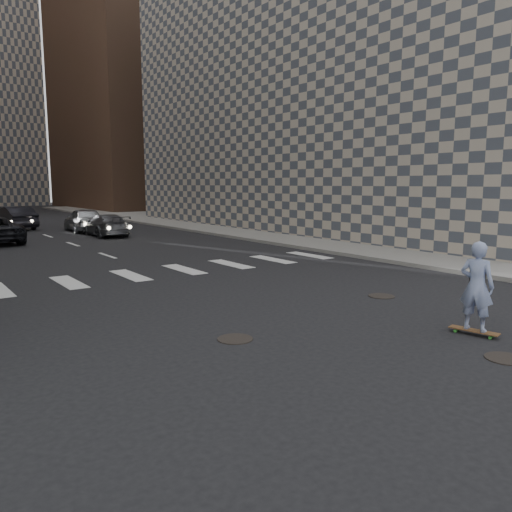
{
  "coord_description": "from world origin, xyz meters",
  "views": [
    {
      "loc": [
        -7.23,
        -6.67,
        3.02
      ],
      "look_at": [
        -0.23,
        2.94,
        1.3
      ],
      "focal_mm": 35.0,
      "sensor_mm": 36.0,
      "label": 1
    }
  ],
  "objects_px": {
    "traffic_car_b": "(106,225)",
    "traffic_car_d": "(84,220)",
    "traffic_car_e": "(15,218)",
    "skateboarder": "(477,286)"
  },
  "relations": [
    {
      "from": "traffic_car_e",
      "to": "skateboarder",
      "type": "bearing_deg",
      "value": 88.08
    },
    {
      "from": "traffic_car_b",
      "to": "traffic_car_e",
      "type": "bearing_deg",
      "value": -63.97
    },
    {
      "from": "traffic_car_d",
      "to": "skateboarder",
      "type": "bearing_deg",
      "value": 92.25
    },
    {
      "from": "traffic_car_b",
      "to": "traffic_car_e",
      "type": "xyz_separation_m",
      "value": [
        -3.44,
        7.85,
        0.13
      ]
    },
    {
      "from": "traffic_car_d",
      "to": "traffic_car_e",
      "type": "height_order",
      "value": "traffic_car_e"
    },
    {
      "from": "traffic_car_e",
      "to": "traffic_car_d",
      "type": "bearing_deg",
      "value": 119.49
    },
    {
      "from": "traffic_car_b",
      "to": "traffic_car_d",
      "type": "xyz_separation_m",
      "value": [
        -0.18,
        3.44,
        0.12
      ]
    },
    {
      "from": "skateboarder",
      "to": "traffic_car_e",
      "type": "distance_m",
      "value": 31.36
    },
    {
      "from": "skateboarder",
      "to": "traffic_car_b",
      "type": "xyz_separation_m",
      "value": [
        0.71,
        23.39,
        -0.36
      ]
    },
    {
      "from": "skateboarder",
      "to": "traffic_car_e",
      "type": "xyz_separation_m",
      "value": [
        -2.73,
        31.24,
        -0.23
      ]
    }
  ]
}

